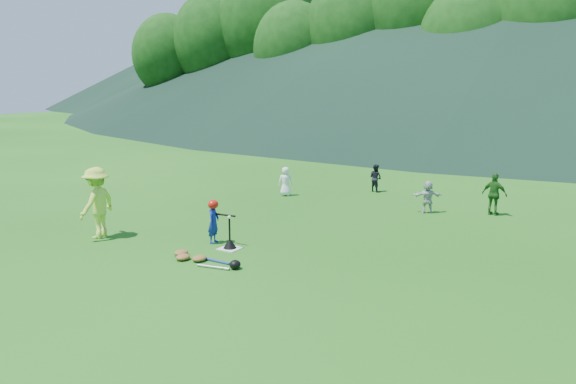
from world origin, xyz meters
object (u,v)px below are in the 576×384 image
object	(u,v)px
fielder_a	(286,181)
equipment_pile	(199,258)
batter_child	(214,222)
batting_tee	(230,243)
adult_coach	(97,203)
home_plate	(230,248)
fielder_c	(494,194)
fielder_d	(428,197)
fielder_b	(375,178)

from	to	relation	value
fielder_a	equipment_pile	bearing A→B (deg)	72.79
batter_child	batting_tee	world-z (taller)	batter_child
adult_coach	batting_tee	size ratio (longest dim) A/B	2.52
home_plate	fielder_c	size ratio (longest dim) A/B	0.37
fielder_d	equipment_pile	xyz separation A→B (m)	(-2.64, -6.94, -0.40)
fielder_a	batting_tee	size ratio (longest dim) A/B	1.42
adult_coach	fielder_a	size ratio (longest dim) A/B	1.78
adult_coach	equipment_pile	distance (m)	3.41
batting_tee	fielder_c	bearing A→B (deg)	56.73
fielder_a	fielder_c	size ratio (longest dim) A/B	0.80
fielder_a	batting_tee	xyz separation A→B (m)	(2.19, -5.89, -0.35)
batting_tee	fielder_b	bearing A→B (deg)	89.51
fielder_c	batting_tee	distance (m)	7.90
fielder_a	fielder_c	bearing A→B (deg)	151.44
adult_coach	fielder_a	world-z (taller)	adult_coach
home_plate	batter_child	bearing A→B (deg)	162.31
fielder_a	fielder_c	xyz separation A→B (m)	(6.52, 0.70, 0.12)
equipment_pile	adult_coach	bearing A→B (deg)	176.96
batter_child	fielder_b	distance (m)	7.97
home_plate	adult_coach	xyz separation A→B (m)	(-3.31, -0.88, 0.85)
equipment_pile	batter_child	bearing A→B (deg)	116.22
fielder_d	fielder_b	bearing A→B (deg)	-76.43
fielder_a	fielder_d	size ratio (longest dim) A/B	1.03
fielder_c	equipment_pile	size ratio (longest dim) A/B	0.67
fielder_c	equipment_pile	distance (m)	8.81
adult_coach	fielder_a	bearing A→B (deg)	158.70
fielder_b	fielder_d	bearing A→B (deg)	157.03
fielder_b	batting_tee	distance (m)	8.15
home_plate	fielder_c	xyz separation A→B (m)	(4.33, 6.59, 0.59)
fielder_a	fielder_d	bearing A→B (deg)	145.15
home_plate	fielder_b	bearing A→B (deg)	89.51
adult_coach	fielder_c	world-z (taller)	adult_coach
home_plate	fielder_d	distance (m)	6.46
fielder_d	equipment_pile	bearing A→B (deg)	34.09
home_plate	batting_tee	size ratio (longest dim) A/B	0.66
equipment_pile	home_plate	bearing A→B (deg)	90.05
batter_child	fielder_a	distance (m)	5.91
adult_coach	batting_tee	xyz separation A→B (m)	(3.31, 0.88, -0.73)
home_plate	fielder_a	bearing A→B (deg)	110.38
batting_tee	equipment_pile	size ratio (longest dim) A/B	0.38
adult_coach	batting_tee	bearing A→B (deg)	93.04
home_plate	batter_child	distance (m)	0.81
fielder_a	adult_coach	bearing A→B (deg)	45.91
adult_coach	fielder_d	distance (m)	9.02
equipment_pile	fielder_a	bearing A→B (deg)	107.48
adult_coach	fielder_d	size ratio (longest dim) A/B	1.82
adult_coach	equipment_pile	world-z (taller)	adult_coach
equipment_pile	fielder_d	bearing A→B (deg)	69.20
fielder_b	fielder_c	world-z (taller)	fielder_c
fielder_c	equipment_pile	world-z (taller)	fielder_c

